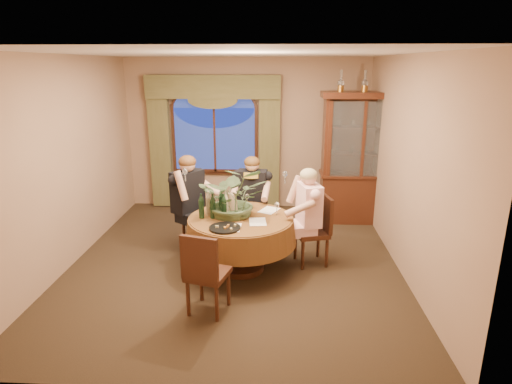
{
  "coord_description": "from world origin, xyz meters",
  "views": [
    {
      "loc": [
        0.57,
        -5.49,
        2.67
      ],
      "look_at": [
        0.31,
        -0.25,
        1.1
      ],
      "focal_mm": 30.0,
      "sensor_mm": 36.0,
      "label": 1
    }
  ],
  "objects_px": {
    "chair_right": "(311,231)",
    "wine_bottle_3": "(226,204)",
    "oil_lamp_right": "(389,81)",
    "centerpiece_plant": "(234,172)",
    "person_pink": "(309,217)",
    "wine_bottle_0": "(213,206)",
    "dining_table": "(241,244)",
    "person_back": "(188,204)",
    "oil_lamp_left": "(341,81)",
    "wine_bottle_1": "(221,201)",
    "wine_bottle_5": "(209,203)",
    "chair_back": "(199,216)",
    "oil_lamp_center": "(365,81)",
    "chair_back_right": "(253,212)",
    "stoneware_vase": "(232,203)",
    "chair_front_left": "(208,272)",
    "wine_bottle_4": "(224,206)",
    "olive_bowl": "(242,217)",
    "wine_bottle_2": "(201,206)",
    "person_scarf": "(252,200)",
    "china_cabinet": "(360,159)"
  },
  "relations": [
    {
      "from": "chair_right",
      "to": "wine_bottle_3",
      "type": "distance_m",
      "value": 1.25
    },
    {
      "from": "oil_lamp_right",
      "to": "centerpiece_plant",
      "type": "bearing_deg",
      "value": -141.33
    },
    {
      "from": "person_pink",
      "to": "wine_bottle_0",
      "type": "xyz_separation_m",
      "value": [
        -1.26,
        -0.28,
        0.23
      ]
    },
    {
      "from": "dining_table",
      "to": "person_back",
      "type": "xyz_separation_m",
      "value": [
        -0.82,
        0.59,
        0.35
      ]
    },
    {
      "from": "oil_lamp_left",
      "to": "wine_bottle_1",
      "type": "relative_size",
      "value": 1.03
    },
    {
      "from": "wine_bottle_5",
      "to": "chair_back",
      "type": "bearing_deg",
      "value": 111.32
    },
    {
      "from": "oil_lamp_center",
      "to": "chair_back_right",
      "type": "xyz_separation_m",
      "value": [
        -1.78,
        -0.99,
        -1.93
      ]
    },
    {
      "from": "oil_lamp_left",
      "to": "person_pink",
      "type": "bearing_deg",
      "value": -108.37
    },
    {
      "from": "wine_bottle_1",
      "to": "wine_bottle_3",
      "type": "distance_m",
      "value": 0.14
    },
    {
      "from": "dining_table",
      "to": "stoneware_vase",
      "type": "bearing_deg",
      "value": 129.22
    },
    {
      "from": "wine_bottle_5",
      "to": "chair_front_left",
      "type": "bearing_deg",
      "value": -82.12
    },
    {
      "from": "chair_back_right",
      "to": "wine_bottle_4",
      "type": "relative_size",
      "value": 2.91
    },
    {
      "from": "wine_bottle_5",
      "to": "centerpiece_plant",
      "type": "bearing_deg",
      "value": 6.74
    },
    {
      "from": "chair_back_right",
      "to": "stoneware_vase",
      "type": "height_order",
      "value": "stoneware_vase"
    },
    {
      "from": "olive_bowl",
      "to": "wine_bottle_2",
      "type": "bearing_deg",
      "value": 178.24
    },
    {
      "from": "chair_back",
      "to": "wine_bottle_2",
      "type": "relative_size",
      "value": 2.91
    },
    {
      "from": "chair_front_left",
      "to": "wine_bottle_4",
      "type": "height_order",
      "value": "wine_bottle_4"
    },
    {
      "from": "wine_bottle_5",
      "to": "wine_bottle_2",
      "type": "bearing_deg",
      "value": -122.38
    },
    {
      "from": "oil_lamp_center",
      "to": "chair_front_left",
      "type": "distance_m",
      "value": 4.18
    },
    {
      "from": "wine_bottle_4",
      "to": "wine_bottle_2",
      "type": "bearing_deg",
      "value": -179.17
    },
    {
      "from": "oil_lamp_left",
      "to": "chair_back",
      "type": "xyz_separation_m",
      "value": [
        -2.19,
        -1.22,
        -1.93
      ]
    },
    {
      "from": "chair_right",
      "to": "wine_bottle_2",
      "type": "relative_size",
      "value": 2.91
    },
    {
      "from": "dining_table",
      "to": "person_scarf",
      "type": "relative_size",
      "value": 1.07
    },
    {
      "from": "oil_lamp_center",
      "to": "olive_bowl",
      "type": "relative_size",
      "value": 2.22
    },
    {
      "from": "chair_right",
      "to": "centerpiece_plant",
      "type": "relative_size",
      "value": 0.98
    },
    {
      "from": "oil_lamp_left",
      "to": "centerpiece_plant",
      "type": "bearing_deg",
      "value": -129.92
    },
    {
      "from": "chair_front_left",
      "to": "person_scarf",
      "type": "relative_size",
      "value": 0.7
    },
    {
      "from": "wine_bottle_5",
      "to": "stoneware_vase",
      "type": "bearing_deg",
      "value": 14.69
    },
    {
      "from": "wine_bottle_0",
      "to": "wine_bottle_1",
      "type": "bearing_deg",
      "value": 67.78
    },
    {
      "from": "person_scarf",
      "to": "olive_bowl",
      "type": "height_order",
      "value": "person_scarf"
    },
    {
      "from": "person_back",
      "to": "olive_bowl",
      "type": "xyz_separation_m",
      "value": [
        0.83,
        -0.65,
        0.05
      ]
    },
    {
      "from": "oil_lamp_left",
      "to": "chair_right",
      "type": "relative_size",
      "value": 0.35
    },
    {
      "from": "wine_bottle_1",
      "to": "person_scarf",
      "type": "bearing_deg",
      "value": 64.31
    },
    {
      "from": "dining_table",
      "to": "olive_bowl",
      "type": "height_order",
      "value": "olive_bowl"
    },
    {
      "from": "wine_bottle_1",
      "to": "person_pink",
      "type": "bearing_deg",
      "value": 3.7
    },
    {
      "from": "china_cabinet",
      "to": "centerpiece_plant",
      "type": "xyz_separation_m",
      "value": [
        -1.97,
        -1.88,
        0.21
      ]
    },
    {
      "from": "person_back",
      "to": "chair_right",
      "type": "bearing_deg",
      "value": 114.94
    },
    {
      "from": "oil_lamp_center",
      "to": "person_pink",
      "type": "relative_size",
      "value": 0.25
    },
    {
      "from": "chair_back",
      "to": "wine_bottle_3",
      "type": "xyz_separation_m",
      "value": [
        0.51,
        -0.74,
        0.44
      ]
    },
    {
      "from": "chair_back",
      "to": "oil_lamp_center",
      "type": "bearing_deg",
      "value": 163.11
    },
    {
      "from": "china_cabinet",
      "to": "wine_bottle_4",
      "type": "height_order",
      "value": "china_cabinet"
    },
    {
      "from": "centerpiece_plant",
      "to": "wine_bottle_0",
      "type": "xyz_separation_m",
      "value": [
        -0.27,
        -0.15,
        -0.42
      ]
    },
    {
      "from": "stoneware_vase",
      "to": "chair_back_right",
      "type": "bearing_deg",
      "value": 75.39
    },
    {
      "from": "china_cabinet",
      "to": "oil_lamp_left",
      "type": "distance_m",
      "value": 1.35
    },
    {
      "from": "stoneware_vase",
      "to": "wine_bottle_0",
      "type": "bearing_deg",
      "value": -140.38
    },
    {
      "from": "stoneware_vase",
      "to": "oil_lamp_left",
      "type": "bearing_deg",
      "value": 48.86
    },
    {
      "from": "person_scarf",
      "to": "wine_bottle_4",
      "type": "height_order",
      "value": "person_scarf"
    },
    {
      "from": "person_pink",
      "to": "olive_bowl",
      "type": "xyz_separation_m",
      "value": [
        -0.89,
        -0.3,
        0.09
      ]
    },
    {
      "from": "oil_lamp_center",
      "to": "wine_bottle_0",
      "type": "height_order",
      "value": "oil_lamp_center"
    },
    {
      "from": "person_back",
      "to": "wine_bottle_4",
      "type": "relative_size",
      "value": 4.4
    }
  ]
}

